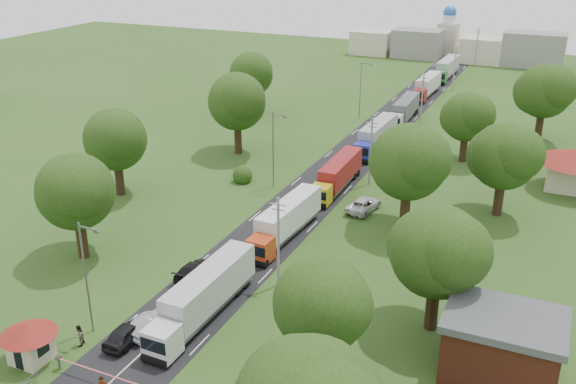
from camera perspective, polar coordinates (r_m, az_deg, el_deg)
The scene contains 39 objects.
ground at distance 68.45m, azimuth -2.54°, elevation -4.58°, with size 260.00×260.00×0.00m, color #2A4D19.
road at distance 85.17m, azimuth 3.49°, elevation 1.03°, with size 8.00×200.00×0.04m, color black.
boom_barrier at distance 51.19m, azimuth -17.07°, elevation -14.93°, with size 9.22×0.35×1.18m.
guard_booth at distance 54.02m, azimuth -22.05°, elevation -11.85°, with size 4.40×4.40×3.45m.
info_sign at distance 96.27m, azimuth 9.65°, elevation 5.21°, with size 0.12×3.10×4.10m.
pole_1 at distance 58.56m, azimuth -0.86°, elevation -4.37°, with size 1.60×0.24×9.00m.
pole_2 at distance 82.82m, azimuth 7.37°, elevation 3.70°, with size 1.60×0.24×9.00m.
pole_3 at distance 108.89m, azimuth 11.82°, elevation 8.00°, with size 1.60×0.24×9.00m.
pole_4 at distance 135.73m, azimuth 14.58°, elevation 10.60°, with size 1.60×0.24×9.00m.
pole_5 at distance 162.96m, azimuth 16.44°, elevation 12.32°, with size 1.60×0.24×9.00m.
lamp_0 at distance 54.08m, azimuth -17.46°, elevation -6.91°, with size 2.03×0.22×10.00m.
lamp_1 at distance 80.91m, azimuth -1.24°, elevation 4.08°, with size 2.03×0.22×10.00m.
lamp_2 at distance 112.33m, azimuth 6.53°, elevation 9.23°, with size 2.03×0.22×10.00m.
tree_2 at distance 46.03m, azimuth 3.04°, elevation -9.80°, with size 8.00×8.00×10.10m.
tree_3 at distance 52.80m, azimuth 13.17°, elevation -5.10°, with size 8.80×8.80×11.07m.
tree_4 at distance 70.08m, azimuth 10.69°, elevation 2.70°, with size 9.60×9.60×12.05m.
tree_5 at distance 76.49m, azimuth 18.69°, elevation 3.07°, with size 8.80×8.80×11.07m.
tree_6 at distance 93.58m, azimuth 15.63°, elevation 6.48°, with size 8.00×8.00×10.10m.
tree_7 at distance 107.06m, azimuth 21.86°, elevation 8.36°, with size 9.60×9.60×12.05m.
tree_10 at distance 66.12m, azimuth -18.29°, elevation 0.10°, with size 8.80×8.80×11.07m.
tree_11 at distance 81.10m, azimuth -15.05°, elevation 4.58°, with size 8.80×8.80×11.07m.
tree_12 at distance 93.62m, azimuth -4.52°, elevation 8.06°, with size 9.60×9.60×12.05m.
tree_13 at distance 114.59m, azimuth -3.26°, elevation 10.46°, with size 8.80×8.80×11.07m.
house_brick at distance 51.03m, azimuth 18.47°, elevation -12.82°, with size 8.60×6.60×5.20m.
distant_town at distance 168.75m, azimuth 15.02°, elevation 12.38°, with size 52.00×8.00×8.00m.
church at distance 177.03m, azimuth 14.03°, elevation 13.55°, with size 5.00×5.00×12.30m.
truck_0 at distance 55.71m, azimuth -7.48°, elevation -9.10°, with size 2.69×14.59×4.04m.
truck_1 at distance 68.63m, azimuth -0.23°, elevation -2.57°, with size 3.03×13.99×3.86m.
truck_2 at distance 81.77m, azimuth 4.46°, elevation 1.58°, with size 2.56×13.65×3.78m.
truck_3 at distance 97.41m, azimuth 7.84°, elevation 4.98°, with size 2.81×14.40×3.98m.
truck_4 at distance 112.97m, azimuth 10.33°, elevation 7.22°, with size 2.66×13.62×3.77m.
truck_5 at distance 130.77m, azimuth 12.25°, elevation 9.19°, with size 2.79×14.01×3.88m.
truck_6 at distance 147.86m, azimuth 13.93°, elevation 10.62°, with size 2.88×15.02×4.16m.
car_lane_front at distance 54.56m, azimuth -14.11°, elevation -12.08°, with size 1.91×4.75×1.62m, color black.
car_lane_mid at distance 55.35m, azimuth -12.04°, elevation -11.34°, with size 1.67×4.80×1.58m, color #979A9F.
car_lane_rear at distance 62.56m, azimuth -8.34°, elevation -6.86°, with size 2.02×4.96×1.44m, color black.
car_verge_near at distance 76.21m, azimuth 6.74°, elevation -1.13°, with size 2.57×5.58×1.55m, color silver.
car_verge_far at distance 89.01m, azimuth 9.94°, elevation 2.20°, with size 1.75×4.35×1.48m, color #595D61.
pedestrian_booth at distance 55.10m, azimuth -18.07°, elevation -12.08°, with size 0.88×0.69×1.82m, color gray.
Camera 1 is at (27.71, -54.24, 31.22)m, focal length 40.00 mm.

